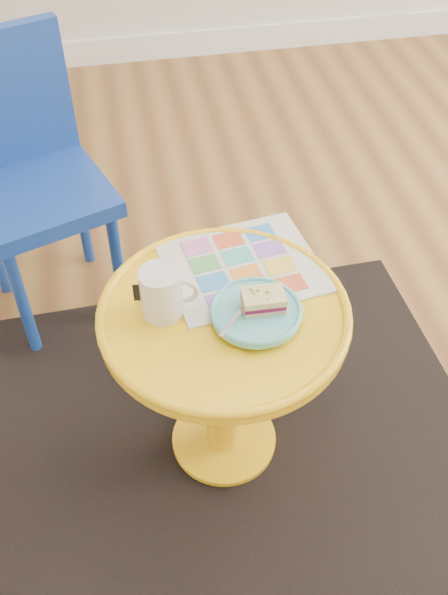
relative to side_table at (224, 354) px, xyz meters
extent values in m
cube|color=white|center=(0.68, 2.13, -0.29)|extent=(4.00, 0.02, 0.12)
cube|color=black|center=(0.00, 0.00, -0.35)|extent=(1.33, 1.14, 0.01)
cylinder|color=yellow|center=(0.00, 0.00, -0.34)|extent=(0.26, 0.26, 0.02)
cylinder|color=yellow|center=(0.00, 0.00, -0.11)|extent=(0.08, 0.08, 0.44)
cylinder|color=yellow|center=(0.00, 0.00, 0.12)|extent=(0.52, 0.52, 0.03)
cylinder|color=navy|center=(-0.47, 0.41, -0.17)|extent=(0.03, 0.03, 0.36)
cylinder|color=navy|center=(-0.21, 0.50, -0.17)|extent=(0.03, 0.03, 0.36)
cylinder|color=navy|center=(-0.30, 0.76, -0.17)|extent=(0.03, 0.03, 0.36)
cube|color=navy|center=(-0.39, 0.59, 0.05)|extent=(0.45, 0.45, 0.05)
cube|color=navy|center=(-0.44, 0.73, 0.25)|extent=(0.34, 0.15, 0.37)
cube|color=silver|center=(0.06, 0.12, 0.14)|extent=(0.36, 0.32, 0.01)
cylinder|color=silver|center=(-0.12, 0.02, 0.19)|extent=(0.08, 0.08, 0.11)
torus|color=silver|center=(-0.08, 0.01, 0.20)|extent=(0.06, 0.02, 0.06)
cylinder|color=#D1B78C|center=(-0.12, 0.02, 0.24)|extent=(0.07, 0.07, 0.01)
cylinder|color=#5ABABF|center=(0.06, -0.03, 0.15)|extent=(0.07, 0.07, 0.01)
cylinder|color=#5ABABF|center=(0.06, -0.03, 0.16)|extent=(0.18, 0.18, 0.01)
cube|color=#D3BC8C|center=(0.07, -0.03, 0.17)|extent=(0.08, 0.06, 0.01)
cube|color=maroon|center=(0.07, -0.03, 0.18)|extent=(0.08, 0.06, 0.01)
cube|color=#EADB8C|center=(0.07, -0.03, 0.19)|extent=(0.09, 0.06, 0.01)
cube|color=silver|center=(0.01, -0.05, 0.17)|extent=(0.08, 0.09, 0.00)
cube|color=silver|center=(0.06, 0.01, 0.17)|extent=(0.04, 0.04, 0.00)
camera|label=1|loc=(-0.18, -0.90, 1.12)|focal=40.00mm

